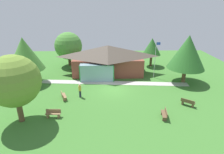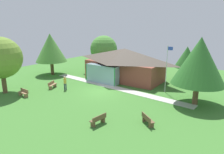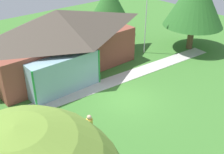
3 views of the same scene
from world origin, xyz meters
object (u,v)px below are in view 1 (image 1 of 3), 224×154
at_px(pavilion, 107,59).
at_px(bench_lawn_far_right, 188,103).
at_px(flagpole, 155,58).
at_px(tree_lawn_corner, 14,81).
at_px(visitor_strolling_lawn, 80,89).
at_px(tree_west_hedge, 24,54).
at_px(bench_front_left, 53,114).
at_px(tree_behind_pavilion_left, 68,46).
at_px(bench_mid_left, 63,96).
at_px(bench_front_right, 164,114).
at_px(tree_behind_pavilion_right, 152,47).
at_px(tree_east_hedge, 187,52).

relative_size(pavilion, bench_lawn_far_right, 8.13).
relative_size(flagpole, tree_lawn_corner, 0.85).
relative_size(visitor_strolling_lawn, tree_west_hedge, 0.26).
xyz_separation_m(bench_front_left, tree_behind_pavilion_left, (-1.45, 17.04, 3.22)).
xyz_separation_m(bench_mid_left, tree_lawn_corner, (-3.12, -4.43, 3.81)).
xyz_separation_m(bench_front_left, bench_mid_left, (0.19, 3.88, 0.00)).
relative_size(bench_front_right, tree_behind_pavilion_right, 0.31).
height_order(pavilion, bench_front_right, pavilion).
bearing_deg(tree_behind_pavilion_right, bench_front_left, -129.35).
xyz_separation_m(bench_front_left, tree_behind_pavilion_right, (13.39, 16.32, 3.17)).
relative_size(bench_mid_left, tree_west_hedge, 0.24).
relative_size(tree_west_hedge, tree_east_hedge, 0.97).
height_order(bench_front_right, visitor_strolling_lawn, visitor_strolling_lawn).
xyz_separation_m(flagpole, tree_behind_pavilion_right, (0.72, 5.68, 0.47)).
relative_size(tree_west_hedge, tree_behind_pavilion_left, 1.09).
bearing_deg(tree_west_hedge, pavilion, 19.26).
distance_m(bench_lawn_far_right, tree_east_hedge, 8.21).
bearing_deg(pavilion, bench_front_left, -113.45).
bearing_deg(tree_behind_pavilion_left, tree_behind_pavilion_right, -2.78).
bearing_deg(tree_lawn_corner, bench_lawn_far_right, 8.04).
distance_m(bench_mid_left, tree_behind_pavilion_right, 18.42).
xyz_separation_m(bench_mid_left, bench_front_right, (10.97, -4.27, 0.00)).
bearing_deg(pavilion, flagpole, -15.69).
distance_m(bench_front_right, tree_west_hedge, 19.59).
distance_m(visitor_strolling_lawn, tree_east_hedge, 15.44).
relative_size(pavilion, tree_west_hedge, 1.80).
bearing_deg(flagpole, pavilion, 164.31).
distance_m(tree_west_hedge, tree_east_hedge, 22.25).
bearing_deg(bench_lawn_far_right, flagpole, 138.89).
height_order(pavilion, flagpole, flagpole).
height_order(bench_lawn_far_right, tree_behind_pavilion_left, tree_behind_pavilion_left).
bearing_deg(tree_lawn_corner, bench_front_right, 0.68).
bearing_deg(flagpole, bench_front_left, -139.96).
xyz_separation_m(pavilion, tree_lawn_corner, (-8.43, -13.21, 1.82)).
relative_size(bench_mid_left, tree_lawn_corner, 0.24).
bearing_deg(visitor_strolling_lawn, bench_lawn_far_right, 112.24).
bearing_deg(bench_front_left, tree_west_hedge, -55.44).
relative_size(pavilion, tree_behind_pavilion_left, 1.96).
bearing_deg(bench_front_right, tree_lawn_corner, 98.92).
height_order(tree_west_hedge, tree_behind_pavilion_right, tree_west_hedge).
distance_m(tree_behind_pavilion_right, tree_east_hedge, 8.27).
distance_m(pavilion, tree_east_hedge, 11.90).
height_order(tree_west_hedge, tree_behind_pavilion_left, tree_west_hedge).
height_order(flagpole, tree_west_hedge, tree_west_hedge).
bearing_deg(bench_front_left, bench_mid_left, -91.40).
bearing_deg(tree_east_hedge, pavilion, 160.40).
relative_size(bench_front_left, tree_east_hedge, 0.22).
distance_m(tree_west_hedge, tree_lawn_corner, 9.70).
bearing_deg(bench_front_left, visitor_strolling_lawn, -114.95).
bearing_deg(tree_behind_pavilion_left, bench_front_left, -85.14).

